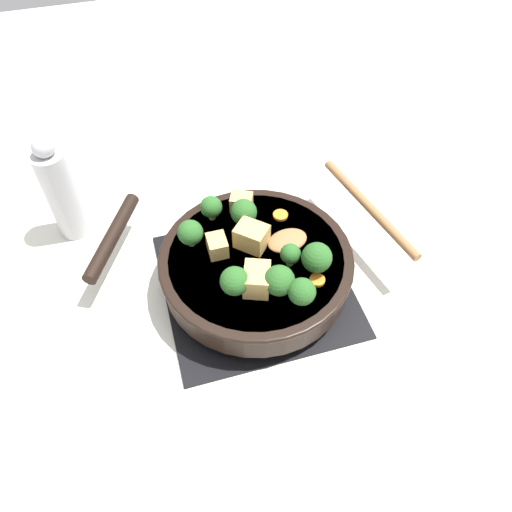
{
  "coord_description": "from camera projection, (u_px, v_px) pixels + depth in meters",
  "views": [
    {
      "loc": [
        0.14,
        0.49,
        0.7
      ],
      "look_at": [
        0.0,
        0.0,
        0.08
      ],
      "focal_mm": 35.0,
      "sensor_mm": 36.0,
      "label": 1
    }
  ],
  "objects": [
    {
      "name": "ground_plane",
      "position": [
        256.0,
        285.0,
        0.86
      ],
      "size": [
        2.4,
        2.4,
        0.0
      ],
      "primitive_type": "plane",
      "color": "silver"
    },
    {
      "name": "front_burner_grate",
      "position": [
        256.0,
        281.0,
        0.85
      ],
      "size": [
        0.31,
        0.31,
        0.03
      ],
      "color": "black",
      "rests_on": "ground_plane"
    },
    {
      "name": "skillet_pan",
      "position": [
        254.0,
        265.0,
        0.82
      ],
      "size": [
        0.43,
        0.37,
        0.05
      ],
      "color": "black",
      "rests_on": "front_burner_grate"
    },
    {
      "name": "wooden_spoon",
      "position": [
        337.0,
        220.0,
        0.84
      ],
      "size": [
        0.23,
        0.26,
        0.02
      ],
      "color": "olive",
      "rests_on": "skillet_pan"
    },
    {
      "name": "tofu_cube_center_large",
      "position": [
        254.0,
        236.0,
        0.8
      ],
      "size": [
        0.06,
        0.06,
        0.04
      ],
      "primitive_type": "cube",
      "rotation": [
        0.0,
        0.0,
        5.54
      ],
      "color": "tan",
      "rests_on": "skillet_pan"
    },
    {
      "name": "tofu_cube_near_handle",
      "position": [
        241.0,
        202.0,
        0.86
      ],
      "size": [
        0.05,
        0.04,
        0.03
      ],
      "primitive_type": "cube",
      "rotation": [
        0.0,
        0.0,
        5.86
      ],
      "color": "tan",
      "rests_on": "skillet_pan"
    },
    {
      "name": "tofu_cube_east_chunk",
      "position": [
        257.0,
        279.0,
        0.75
      ],
      "size": [
        0.05,
        0.06,
        0.04
      ],
      "primitive_type": "cube",
      "rotation": [
        0.0,
        0.0,
        1.21
      ],
      "color": "tan",
      "rests_on": "skillet_pan"
    },
    {
      "name": "tofu_cube_west_chunk",
      "position": [
        217.0,
        246.0,
        0.79
      ],
      "size": [
        0.03,
        0.04,
        0.03
      ],
      "primitive_type": "cube",
      "rotation": [
        0.0,
        0.0,
        1.57
      ],
      "color": "tan",
      "rests_on": "skillet_pan"
    },
    {
      "name": "broccoli_floret_near_spoon",
      "position": [
        190.0,
        233.0,
        0.79
      ],
      "size": [
        0.04,
        0.04,
        0.05
      ],
      "color": "#709956",
      "rests_on": "skillet_pan"
    },
    {
      "name": "broccoli_floret_center_top",
      "position": [
        235.0,
        281.0,
        0.73
      ],
      "size": [
        0.04,
        0.04,
        0.05
      ],
      "color": "#709956",
      "rests_on": "skillet_pan"
    },
    {
      "name": "broccoli_floret_east_rim",
      "position": [
        279.0,
        281.0,
        0.73
      ],
      "size": [
        0.05,
        0.05,
        0.05
      ],
      "color": "#709956",
      "rests_on": "skillet_pan"
    },
    {
      "name": "broccoli_floret_west_rim",
      "position": [
        317.0,
        258.0,
        0.76
      ],
      "size": [
        0.05,
        0.05,
        0.05
      ],
      "color": "#709956",
      "rests_on": "skillet_pan"
    },
    {
      "name": "broccoli_floret_north_edge",
      "position": [
        302.0,
        292.0,
        0.72
      ],
      "size": [
        0.04,
        0.04,
        0.05
      ],
      "color": "#709956",
      "rests_on": "skillet_pan"
    },
    {
      "name": "broccoli_floret_south_cluster",
      "position": [
        211.0,
        207.0,
        0.83
      ],
      "size": [
        0.04,
        0.04,
        0.04
      ],
      "color": "#709956",
      "rests_on": "skillet_pan"
    },
    {
      "name": "broccoli_floret_mid_floret",
      "position": [
        241.0,
        213.0,
        0.82
      ],
      "size": [
        0.04,
        0.04,
        0.05
      ],
      "color": "#709956",
      "rests_on": "skillet_pan"
    },
    {
      "name": "broccoli_floret_small_inner",
      "position": [
        290.0,
        254.0,
        0.77
      ],
      "size": [
        0.03,
        0.03,
        0.04
      ],
      "color": "#709956",
      "rests_on": "skillet_pan"
    },
    {
      "name": "carrot_slice_orange_thin",
      "position": [
        317.0,
        280.0,
        0.77
      ],
      "size": [
        0.02,
        0.02,
        0.01
      ],
      "primitive_type": "cylinder",
      "color": "orange",
      "rests_on": "skillet_pan"
    },
    {
      "name": "carrot_slice_near_center",
      "position": [
        280.0,
        215.0,
        0.85
      ],
      "size": [
        0.03,
        0.03,
        0.01
      ],
      "primitive_type": "cylinder",
      "color": "orange",
      "rests_on": "skillet_pan"
    },
    {
      "name": "pepper_mill",
      "position": [
        61.0,
        192.0,
        0.87
      ],
      "size": [
        0.06,
        0.06,
        0.21
      ],
      "color": "#B2B2B7",
      "rests_on": "ground_plane"
    }
  ]
}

